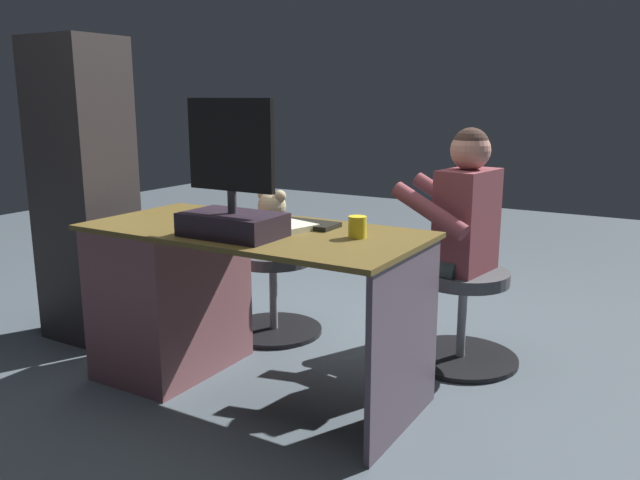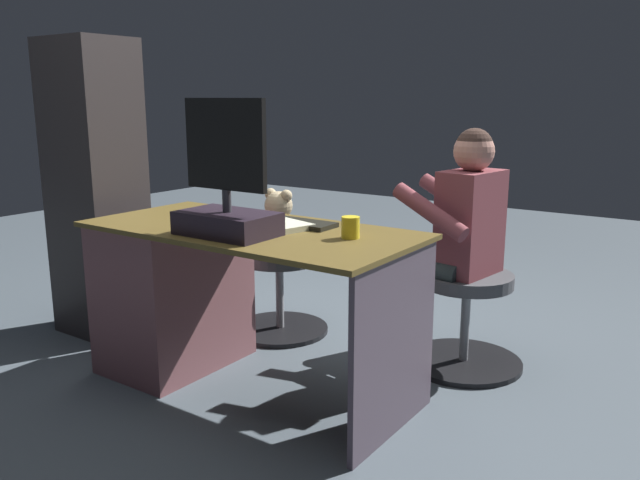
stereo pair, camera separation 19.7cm
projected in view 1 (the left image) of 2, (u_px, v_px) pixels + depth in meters
name	position (u px, v px, depth m)	size (l,w,h in m)	color
ground_plane	(297.00, 362.00, 3.16)	(10.00, 10.00, 0.00)	#4F5A64
desk	(186.00, 292.00, 2.99)	(1.47, 0.70, 0.73)	brown
monitor	(232.00, 201.00, 2.54)	(0.40, 0.25, 0.54)	black
keyboard	(292.00, 222.00, 2.79)	(0.42, 0.14, 0.02)	black
computer_mouse	(237.00, 216.00, 2.91)	(0.06, 0.10, 0.04)	#2F242D
cup	(357.00, 227.00, 2.53)	(0.07, 0.07, 0.09)	yellow
tv_remote	(209.00, 219.00, 2.87)	(0.04, 0.15, 0.02)	black
notebook_binder	(275.00, 228.00, 2.66)	(0.22, 0.30, 0.02)	beige
office_chair_teddy	(273.00, 285.00, 3.51)	(0.53, 0.53, 0.46)	black
teddy_bear	(273.00, 223.00, 3.44)	(0.23, 0.24, 0.34)	#C8B186
visitor_chair	(462.00, 311.00, 3.13)	(0.56, 0.56, 0.46)	black
person	(448.00, 226.00, 3.07)	(0.57, 0.52, 1.14)	brown
equipment_rack	(84.00, 193.00, 3.36)	(0.44, 0.36, 1.57)	#342E2E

